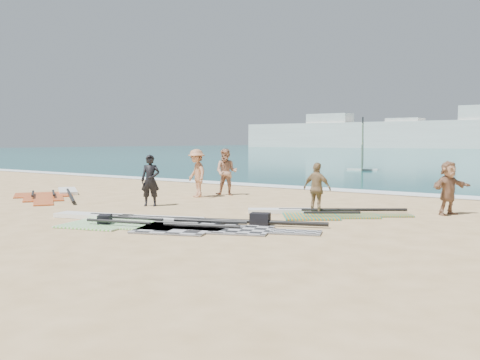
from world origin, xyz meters
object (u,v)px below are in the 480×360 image
Objects in this scene: rig_red at (56,194)px; person_wetsuit at (150,180)px; beachgoer_mid at (197,173)px; beachgoer_back at (317,189)px; beachgoer_left at (226,172)px; beachgoer_right at (448,188)px; rig_green at (119,221)px; gear_bag_far at (105,220)px; gear_bag_near at (260,219)px; rig_orange at (315,213)px; rig_grey at (194,224)px.

rig_red is 3.10× the size of person_wetsuit.
beachgoer_back is (6.30, -1.72, -0.16)m from beachgoer_mid.
beachgoer_left is 1.17× the size of beachgoer_right.
rig_green is 0.54m from gear_bag_far.
rig_green is at bearing -40.84° from beachgoer_mid.
beachgoer_left reaches higher than beachgoer_right.
beachgoer_back is at bearing 11.38° from beachgoer_mid.
gear_bag_near is at bearing 36.40° from gear_bag_far.
rig_green is 5.82m from rig_orange.
rig_grey is at bearing 70.06° from beachgoer_back.
gear_bag_far is at bearing -143.60° from gear_bag_near.
beachgoer_left reaches higher than beachgoer_mid.
rig_green is 3.82m from person_wetsuit.
beachgoer_back is (0.07, 0.02, 0.75)m from rig_orange.
beachgoer_left is at bearing 70.85° from rig_red.
beachgoer_left reaches higher than gear_bag_near.
beachgoer_back is at bearing -17.08° from rig_orange.
rig_grey is 1.78m from gear_bag_near.
beachgoer_left is at bearing -24.59° from beachgoer_back.
gear_bag_far is at bearing 7.02° from rig_red.
rig_orange is 4.12m from beachgoer_right.
beachgoer_mid is (-6.23, 1.74, 0.91)m from rig_orange.
beachgoer_back is 3.98m from beachgoer_right.
rig_red is at bearing 145.21° from person_wetsuit.
gear_bag_near is 2.74m from beachgoer_back.
person_wetsuit is at bearing 167.22° from gear_bag_near.
beachgoer_mid reaches higher than gear_bag_far.
beachgoer_right is (3.28, 2.38, 0.77)m from rig_orange.
beachgoer_mid is at bearing 111.35° from gear_bag_far.
gear_bag_near is 0.27× the size of beachgoer_mid.
beachgoer_left reaches higher than rig_orange.
rig_green is at bearing 177.48° from rig_grey.
rig_grey is 3.11× the size of beachgoer_left.
beachgoer_left is at bearing 88.55° from rig_green.
beachgoer_right is (6.84, 7.47, 0.68)m from gear_bag_far.
gear_bag_near is 7.94m from beachgoer_left.
beachgoer_right is (3.50, 5.00, 0.66)m from gear_bag_near.
beachgoer_right is at bearing -140.92° from beachgoer_back.
rig_orange is (3.62, 4.56, -0.00)m from rig_green.
beachgoer_back reaches higher than rig_red.
beachgoer_left is at bearing 110.83° from beachgoer_right.
person_wetsuit is at bearing 105.25° from rig_green.
gear_bag_far is at bearing -161.09° from rig_orange.
beachgoer_back reaches higher than gear_bag_near.
person_wetsuit is 9.66m from beachgoer_right.
rig_orange is at bearing 21.84° from beachgoer_back.
rig_grey is at bearing -23.19° from beachgoer_mid.
beachgoer_right reaches higher than rig_grey.
rig_grey is 3.37× the size of person_wetsuit.
beachgoer_left is (-4.19, 6.84, 0.91)m from rig_grey.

